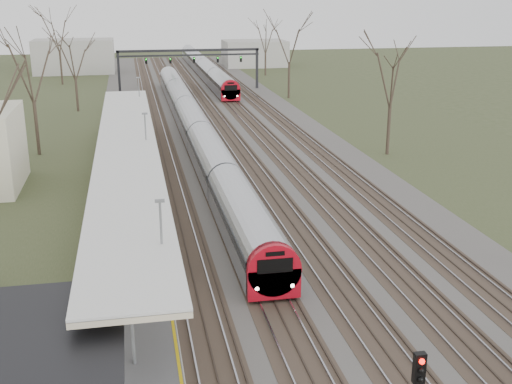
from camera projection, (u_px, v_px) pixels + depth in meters
track_bed at (218, 131)px, 67.86m from camera, size 24.00×160.00×0.22m
platform at (129, 176)px, 49.63m from camera, size 3.50×69.00×1.00m
canopy at (127, 146)px, 44.38m from camera, size 4.10×50.00×3.11m
signal_gantry at (189, 57)px, 94.49m from camera, size 21.00×0.59×6.08m
tree_west_far at (30, 66)px, 55.74m from camera, size 5.50×5.50×11.33m
tree_east_far at (392, 74)px, 56.07m from camera, size 5.00×5.00×10.30m
train_near at (193, 123)px, 64.88m from camera, size 2.62×75.21×3.05m
train_far at (204, 67)px, 112.59m from camera, size 2.62×60.21×3.05m
passenger at (154, 251)px, 31.92m from camera, size 0.61×0.72×1.68m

